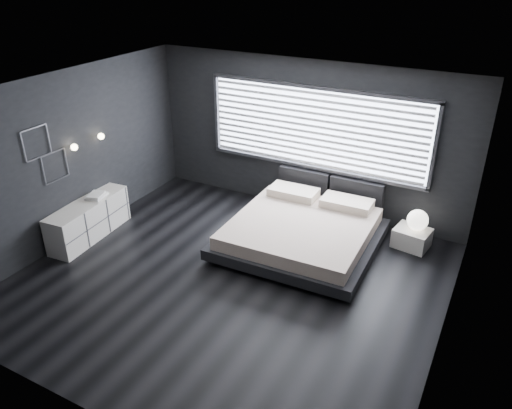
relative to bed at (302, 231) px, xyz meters
The scene contains 12 objects.
room 1.87m from the bed, 111.81° to the right, with size 6.04×6.00×2.80m.
window 1.88m from the bed, 105.50° to the left, with size 4.14×0.09×1.52m.
headboard 1.27m from the bed, 89.94° to the left, with size 1.96×0.16×0.52m.
sconce_near 3.92m from the bed, 158.61° to the right, with size 0.18×0.11×0.11m.
sconce_far 3.76m from the bed, 167.73° to the right, with size 0.18×0.11×0.11m.
wall_art_upper 4.33m from the bed, 151.13° to the right, with size 0.01×0.48×0.48m.
wall_art_lower 4.07m from the bed, 154.33° to the right, with size 0.01×0.48×0.48m.
bed is the anchor object (origin of this frame).
nightstand 1.84m from the bed, 28.37° to the left, with size 0.55×0.46×0.32m, color silver.
orb_lamp 1.90m from the bed, 28.70° to the left, with size 0.34×0.34×0.34m, color white.
dresser 3.62m from the bed, 157.36° to the right, with size 0.59×1.66×0.65m.
book_stack 3.55m from the bed, 160.81° to the right, with size 0.33×0.39×0.07m.
Camera 1 is at (3.24, -5.23, 4.41)m, focal length 35.00 mm.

